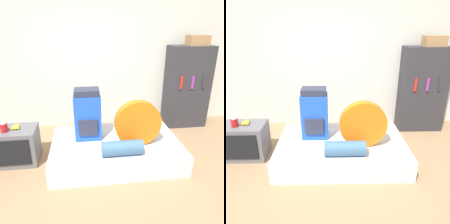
{
  "view_description": "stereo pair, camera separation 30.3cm",
  "coord_description": "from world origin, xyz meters",
  "views": [
    {
      "loc": [
        -0.18,
        -2.08,
        1.87
      ],
      "look_at": [
        0.19,
        0.71,
        0.74
      ],
      "focal_mm": 35.0,
      "sensor_mm": 36.0,
      "label": 1
    },
    {
      "loc": [
        0.12,
        -2.1,
        1.87
      ],
      "look_at": [
        0.19,
        0.71,
        0.74
      ],
      "focal_mm": 35.0,
      "sensor_mm": 36.0,
      "label": 2
    }
  ],
  "objects": [
    {
      "name": "sleeping_roll",
      "position": [
        0.27,
        0.32,
        0.39
      ],
      "size": [
        0.53,
        0.2,
        0.2
      ],
      "color": "#3D668E",
      "rests_on": "bed"
    },
    {
      "name": "cardboard_box",
      "position": [
        1.84,
        1.7,
        1.62
      ],
      "size": [
        0.35,
        0.26,
        0.18
      ],
      "color": "#99754C",
      "rests_on": "bookshelf"
    },
    {
      "name": "backpack",
      "position": [
        -0.15,
        0.85,
        0.66
      ],
      "size": [
        0.38,
        0.31,
        0.75
      ],
      "color": "blue",
      "rests_on": "bed"
    },
    {
      "name": "bed",
      "position": [
        0.24,
        0.71,
        0.15
      ],
      "size": [
        1.84,
        1.2,
        0.29
      ],
      "color": "silver",
      "rests_on": "ground_plane"
    },
    {
      "name": "canister",
      "position": [
        -1.28,
        0.74,
        0.58
      ],
      "size": [
        0.1,
        0.1,
        0.13
      ],
      "color": "#B2191E",
      "rests_on": "television"
    },
    {
      "name": "wall_back",
      "position": [
        0.0,
        2.02,
        1.3
      ],
      "size": [
        8.0,
        0.05,
        2.6
      ],
      "color": "silver",
      "rests_on": "ground_plane"
    },
    {
      "name": "bookshelf",
      "position": [
        1.76,
        1.73,
        0.76
      ],
      "size": [
        0.79,
        0.41,
        1.53
      ],
      "color": "#2D2D33",
      "rests_on": "ground_plane"
    },
    {
      "name": "tent_bag",
      "position": [
        0.53,
        0.57,
        0.62
      ],
      "size": [
        0.64,
        0.13,
        0.64
      ],
      "color": "orange",
      "rests_on": "bed"
    },
    {
      "name": "ground_plane",
      "position": [
        0.0,
        0.0,
        0.0
      ],
      "size": [
        16.0,
        16.0,
        0.0
      ],
      "primitive_type": "plane",
      "color": "#997551"
    },
    {
      "name": "television",
      "position": [
        -1.2,
        0.8,
        0.26
      ],
      "size": [
        0.62,
        0.46,
        0.52
      ],
      "color": "#5B5B60",
      "rests_on": "ground_plane"
    },
    {
      "name": "banana_bunch",
      "position": [
        -1.16,
        0.84,
        0.54
      ],
      "size": [
        0.14,
        0.17,
        0.04
      ],
      "color": "yellow",
      "rests_on": "television"
    }
  ]
}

